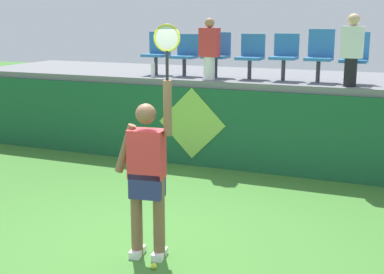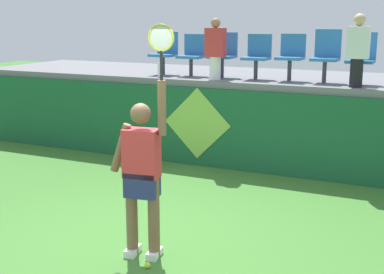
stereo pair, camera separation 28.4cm
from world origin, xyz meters
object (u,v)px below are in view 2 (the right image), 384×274
(water_bottle, at_px, (160,70))
(stadium_chair_3, at_px, (257,54))
(tennis_player, at_px, (142,171))
(stadium_chair_2, at_px, (224,53))
(tennis_ball, at_px, (147,265))
(stadium_chair_5, at_px, (326,54))
(spectator_0, at_px, (215,48))
(stadium_chair_1, at_px, (193,53))
(stadium_chair_0, at_px, (165,51))
(stadium_chair_4, at_px, (291,54))
(spectator_1, at_px, (358,49))
(stadium_chair_6, at_px, (361,56))

(water_bottle, distance_m, stadium_chair_3, 1.82)
(tennis_player, height_order, stadium_chair_3, tennis_player)
(stadium_chair_2, bearing_deg, tennis_player, -79.54)
(tennis_ball, xyz_separation_m, stadium_chair_5, (0.86, 4.64, 1.98))
(tennis_ball, height_order, stadium_chair_2, stadium_chair_2)
(stadium_chair_3, bearing_deg, spectator_0, -148.41)
(stadium_chair_1, xyz_separation_m, stadium_chair_5, (2.48, 0.01, 0.06))
(tennis_player, height_order, stadium_chair_2, tennis_player)
(stadium_chair_5, bearing_deg, tennis_player, -103.39)
(stadium_chair_0, xyz_separation_m, stadium_chair_5, (3.07, 0.01, 0.04))
(tennis_player, relative_size, stadium_chair_1, 3.30)
(stadium_chair_1, distance_m, stadium_chair_2, 0.62)
(stadium_chair_4, height_order, spectator_1, spectator_1)
(stadium_chair_2, relative_size, stadium_chair_5, 0.92)
(spectator_1, bearing_deg, tennis_player, -112.22)
(tennis_ball, bearing_deg, stadium_chair_2, 102.13)
(stadium_chair_6, xyz_separation_m, spectator_0, (-2.42, -0.40, 0.09))
(tennis_ball, xyz_separation_m, stadium_chair_3, (-0.35, 4.63, 1.93))
(stadium_chair_2, relative_size, stadium_chair_6, 0.96)
(tennis_player, bearing_deg, stadium_chair_4, 84.19)
(stadium_chair_3, height_order, stadium_chair_4, stadium_chair_4)
(water_bottle, height_order, stadium_chair_4, stadium_chair_4)
(stadium_chair_3, bearing_deg, stadium_chair_0, 179.95)
(stadium_chair_1, relative_size, stadium_chair_4, 0.96)
(stadium_chair_0, bearing_deg, stadium_chair_5, 0.11)
(stadium_chair_3, relative_size, stadium_chair_4, 0.98)
(tennis_player, relative_size, tennis_ball, 38.67)
(stadium_chair_3, bearing_deg, tennis_ball, -85.67)
(stadium_chair_6, relative_size, spectator_0, 0.79)
(stadium_chair_2, height_order, stadium_chair_4, stadium_chair_2)
(stadium_chair_3, xyz_separation_m, spectator_0, (-0.64, -0.40, 0.11))
(stadium_chair_3, relative_size, stadium_chair_6, 0.94)
(stadium_chair_3, bearing_deg, tennis_player, -87.86)
(tennis_ball, height_order, stadium_chair_6, stadium_chair_6)
(spectator_1, bearing_deg, spectator_0, 179.30)
(spectator_1, bearing_deg, stadium_chair_0, 173.30)
(stadium_chair_2, height_order, stadium_chair_3, stadium_chair_2)
(tennis_player, bearing_deg, spectator_0, 101.48)
(water_bottle, distance_m, stadium_chair_0, 0.56)
(water_bottle, height_order, stadium_chair_2, stadium_chair_2)
(stadium_chair_6, bearing_deg, stadium_chair_4, -179.69)
(tennis_ball, relative_size, stadium_chair_0, 0.08)
(stadium_chair_4, bearing_deg, tennis_player, -95.81)
(tennis_ball, bearing_deg, spectator_0, 103.23)
(stadium_chair_5, bearing_deg, stadium_chair_0, -179.89)
(stadium_chair_0, xyz_separation_m, stadium_chair_3, (1.86, -0.00, -0.01))
(stadium_chair_4, distance_m, spectator_1, 1.25)
(stadium_chair_2, bearing_deg, stadium_chair_3, -0.12)
(stadium_chair_5, distance_m, spectator_0, 1.90)
(stadium_chair_6, xyz_separation_m, spectator_1, (-0.00, -0.43, 0.14))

